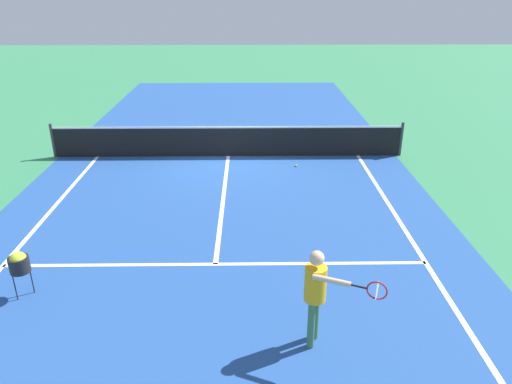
% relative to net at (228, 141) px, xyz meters
% --- Properties ---
extents(ground_plane, '(60.00, 60.00, 0.00)m').
position_rel_net_xyz_m(ground_plane, '(0.00, 0.00, -0.49)').
color(ground_plane, '#337F51').
extents(court_surface_inbounds, '(10.62, 24.40, 0.00)m').
position_rel_net_xyz_m(court_surface_inbounds, '(0.00, 0.00, -0.49)').
color(court_surface_inbounds, '#234C93').
rests_on(court_surface_inbounds, ground_plane).
extents(line_sideline_left, '(0.10, 11.89, 0.01)m').
position_rel_net_xyz_m(line_sideline_left, '(-4.11, -5.95, -0.49)').
color(line_sideline_left, white).
rests_on(line_sideline_left, ground_plane).
extents(line_sideline_right, '(0.10, 11.89, 0.01)m').
position_rel_net_xyz_m(line_sideline_right, '(4.11, -5.95, -0.49)').
color(line_sideline_right, white).
rests_on(line_sideline_right, ground_plane).
extents(line_service_near, '(8.22, 0.10, 0.01)m').
position_rel_net_xyz_m(line_service_near, '(0.00, -6.40, -0.49)').
color(line_service_near, white).
rests_on(line_service_near, ground_plane).
extents(line_center_service, '(0.10, 6.40, 0.01)m').
position_rel_net_xyz_m(line_center_service, '(0.00, -3.20, -0.49)').
color(line_center_service, white).
rests_on(line_center_service, ground_plane).
extents(net, '(10.95, 0.09, 1.07)m').
position_rel_net_xyz_m(net, '(0.00, 0.00, 0.00)').
color(net, '#33383D').
rests_on(net, ground_plane).
extents(player_near, '(1.04, 0.82, 1.59)m').
position_rel_net_xyz_m(player_near, '(1.64, -8.65, 0.49)').
color(player_near, '#3F7247').
rests_on(player_near, ground_plane).
extents(ball_hopper, '(0.34, 0.34, 0.87)m').
position_rel_net_xyz_m(ball_hopper, '(-3.24, -7.39, 0.18)').
color(ball_hopper, black).
rests_on(ball_hopper, ground_plane).
extents(tennis_ball_near_net, '(0.07, 0.07, 0.07)m').
position_rel_net_xyz_m(tennis_ball_near_net, '(2.06, -0.98, -0.46)').
color(tennis_ball_near_net, '#CCE033').
rests_on(tennis_ball_near_net, ground_plane).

